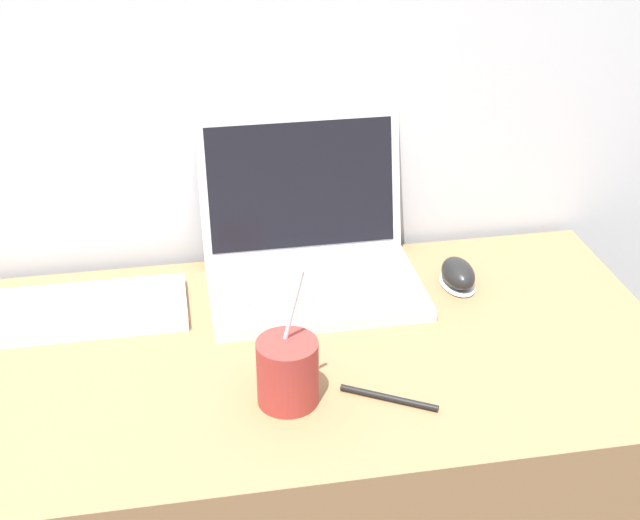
# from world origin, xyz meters

# --- Properties ---
(laptop) EXTENTS (0.34, 0.28, 0.25)m
(laptop) POSITION_xyz_m (0.07, 0.48, 0.79)
(laptop) COLOR silver
(laptop) RESTS_ON desk
(drink_cup) EXTENTS (0.08, 0.08, 0.20)m
(drink_cup) POSITION_xyz_m (-0.02, 0.17, 0.78)
(drink_cup) COLOR #9E332D
(drink_cup) RESTS_ON desk
(computer_mouse) EXTENTS (0.05, 0.09, 0.04)m
(computer_mouse) POSITION_xyz_m (0.30, 0.42, 0.75)
(computer_mouse) COLOR white
(computer_mouse) RESTS_ON desk
(external_keyboard) EXTENTS (0.41, 0.14, 0.02)m
(external_keyboard) POSITION_xyz_m (-0.34, 0.43, 0.75)
(external_keyboard) COLOR silver
(external_keyboard) RESTS_ON desk
(pen) EXTENTS (0.12, 0.08, 0.01)m
(pen) POSITION_xyz_m (0.12, 0.14, 0.74)
(pen) COLOR black
(pen) RESTS_ON desk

